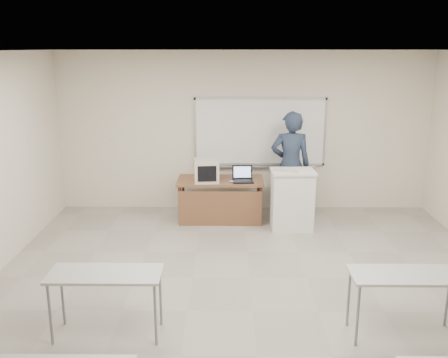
{
  "coord_description": "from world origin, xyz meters",
  "views": [
    {
      "loc": [
        -0.3,
        -5.34,
        3.04
      ],
      "look_at": [
        -0.36,
        2.2,
        1.05
      ],
      "focal_mm": 40.0,
      "sensor_mm": 36.0,
      "label": 1
    }
  ],
  "objects_px": {
    "instructor_desk": "(220,191)",
    "laptop": "(243,178)",
    "podium": "(292,199)",
    "keyboard": "(285,171)",
    "whiteboard": "(260,133)",
    "mouse": "(232,181)",
    "crt_monitor": "(206,171)",
    "presenter": "(290,165)"
  },
  "relations": [
    {
      "from": "instructor_desk",
      "to": "laptop",
      "type": "height_order",
      "value": "laptop"
    },
    {
      "from": "podium",
      "to": "keyboard",
      "type": "distance_m",
      "value": 0.56
    },
    {
      "from": "instructor_desk",
      "to": "laptop",
      "type": "relative_size",
      "value": 4.3
    },
    {
      "from": "whiteboard",
      "to": "keyboard",
      "type": "relative_size",
      "value": 5.81
    },
    {
      "from": "whiteboard",
      "to": "mouse",
      "type": "relative_size",
      "value": 28.65
    },
    {
      "from": "instructor_desk",
      "to": "keyboard",
      "type": "xyz_separation_m",
      "value": [
        1.09,
        -0.45,
        0.49
      ]
    },
    {
      "from": "whiteboard",
      "to": "instructor_desk",
      "type": "distance_m",
      "value": 1.41
    },
    {
      "from": "instructor_desk",
      "to": "mouse",
      "type": "distance_m",
      "value": 0.3
    },
    {
      "from": "instructor_desk",
      "to": "podium",
      "type": "relative_size",
      "value": 1.49
    },
    {
      "from": "whiteboard",
      "to": "mouse",
      "type": "distance_m",
      "value": 1.24
    },
    {
      "from": "keyboard",
      "to": "instructor_desk",
      "type": "bearing_deg",
      "value": 172.9
    },
    {
      "from": "whiteboard",
      "to": "crt_monitor",
      "type": "xyz_separation_m",
      "value": [
        -0.99,
        -0.79,
        -0.54
      ]
    },
    {
      "from": "podium",
      "to": "laptop",
      "type": "xyz_separation_m",
      "value": [
        -0.84,
        0.34,
        0.29
      ]
    },
    {
      "from": "podium",
      "to": "presenter",
      "type": "distance_m",
      "value": 0.76
    },
    {
      "from": "instructor_desk",
      "to": "crt_monitor",
      "type": "distance_m",
      "value": 0.46
    },
    {
      "from": "mouse",
      "to": "presenter",
      "type": "height_order",
      "value": "presenter"
    },
    {
      "from": "keyboard",
      "to": "laptop",
      "type": "bearing_deg",
      "value": 162.66
    },
    {
      "from": "crt_monitor",
      "to": "podium",
      "type": "bearing_deg",
      "value": -18.64
    },
    {
      "from": "mouse",
      "to": "presenter",
      "type": "bearing_deg",
      "value": -5.93
    },
    {
      "from": "presenter",
      "to": "instructor_desk",
      "type": "bearing_deg",
      "value": 11.59
    },
    {
      "from": "crt_monitor",
      "to": "laptop",
      "type": "distance_m",
      "value": 0.66
    },
    {
      "from": "mouse",
      "to": "presenter",
      "type": "xyz_separation_m",
      "value": [
        1.06,
        0.35,
        0.21
      ]
    },
    {
      "from": "whiteboard",
      "to": "crt_monitor",
      "type": "distance_m",
      "value": 1.37
    },
    {
      "from": "laptop",
      "to": "keyboard",
      "type": "height_order",
      "value": "keyboard"
    },
    {
      "from": "crt_monitor",
      "to": "presenter",
      "type": "bearing_deg",
      "value": 4.32
    },
    {
      "from": "laptop",
      "to": "presenter",
      "type": "distance_m",
      "value": 0.92
    },
    {
      "from": "podium",
      "to": "mouse",
      "type": "distance_m",
      "value": 1.1
    },
    {
      "from": "podium",
      "to": "laptop",
      "type": "height_order",
      "value": "podium"
    },
    {
      "from": "crt_monitor",
      "to": "laptop",
      "type": "xyz_separation_m",
      "value": [
        0.65,
        0.0,
        -0.13
      ]
    },
    {
      "from": "keyboard",
      "to": "presenter",
      "type": "bearing_deg",
      "value": 91.56
    },
    {
      "from": "instructor_desk",
      "to": "keyboard",
      "type": "height_order",
      "value": "keyboard"
    },
    {
      "from": "laptop",
      "to": "mouse",
      "type": "relative_size",
      "value": 4.13
    },
    {
      "from": "mouse",
      "to": "presenter",
      "type": "distance_m",
      "value": 1.14
    },
    {
      "from": "crt_monitor",
      "to": "mouse",
      "type": "xyz_separation_m",
      "value": [
        0.45,
        -0.08,
        -0.17
      ]
    },
    {
      "from": "whiteboard",
      "to": "keyboard",
      "type": "height_order",
      "value": "whiteboard"
    },
    {
      "from": "whiteboard",
      "to": "instructor_desk",
      "type": "xyz_separation_m",
      "value": [
        -0.74,
        -0.78,
        -0.92
      ]
    },
    {
      "from": "mouse",
      "to": "keyboard",
      "type": "height_order",
      "value": "keyboard"
    },
    {
      "from": "presenter",
      "to": "mouse",
      "type": "bearing_deg",
      "value": 18.07
    },
    {
      "from": "instructor_desk",
      "to": "podium",
      "type": "bearing_deg",
      "value": -15.58
    },
    {
      "from": "mouse",
      "to": "laptop",
      "type": "bearing_deg",
      "value": -2.82
    },
    {
      "from": "crt_monitor",
      "to": "presenter",
      "type": "height_order",
      "value": "presenter"
    },
    {
      "from": "whiteboard",
      "to": "laptop",
      "type": "height_order",
      "value": "whiteboard"
    }
  ]
}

